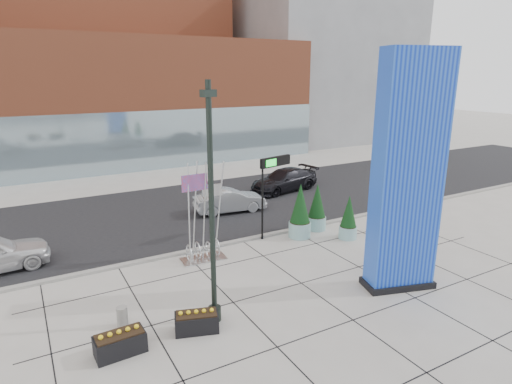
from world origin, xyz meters
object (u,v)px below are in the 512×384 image
public_art_sculpture (203,235)px  overhead_street_sign (275,169)px  lamp_post (212,230)px  concrete_bollard (122,317)px  car_silver_mid (230,201)px  blue_pylon (407,179)px

public_art_sculpture → overhead_street_sign: public_art_sculpture is taller
public_art_sculpture → overhead_street_sign: (4.18, 0.80, 2.33)m
lamp_post → concrete_bollard: size_ratio=11.30×
lamp_post → car_silver_mid: lamp_post is taller
blue_pylon → car_silver_mid: size_ratio=2.10×
lamp_post → concrete_bollard: lamp_post is taller
car_silver_mid → public_art_sculpture: bearing=151.2°
lamp_post → public_art_sculpture: bearing=71.7°
concrete_bollard → car_silver_mid: size_ratio=0.16×
blue_pylon → public_art_sculpture: size_ratio=2.00×
public_art_sculpture → blue_pylon: bearing=-43.0°
lamp_post → car_silver_mid: bearing=61.5°
overhead_street_sign → lamp_post: bearing=-149.1°
public_art_sculpture → concrete_bollard: (-4.33, -3.57, -0.82)m
concrete_bollard → overhead_street_sign: 10.07m
concrete_bollard → overhead_street_sign: bearing=27.2°
lamp_post → concrete_bollard: 4.14m
concrete_bollard → car_silver_mid: (8.30, 9.06, 0.35)m
concrete_bollard → blue_pylon: bearing=-13.6°
public_art_sculpture → car_silver_mid: 6.79m
blue_pylon → public_art_sculpture: bearing=149.6°
car_silver_mid → blue_pylon: bearing=-164.7°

